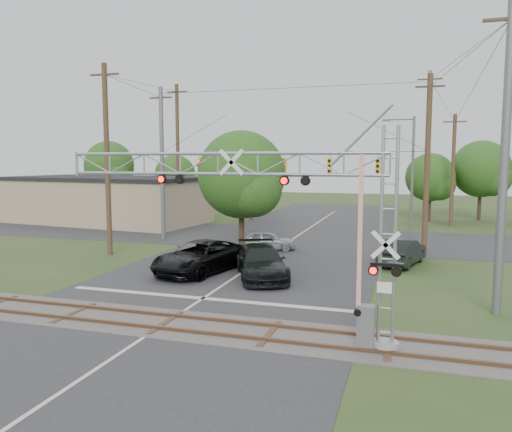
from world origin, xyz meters
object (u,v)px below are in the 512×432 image
(traffic_signal_span, at_px, (297,165))
(sedan_silver, at_px, (267,240))
(commercial_building, at_px, (108,199))
(car_dark, at_px, (261,262))
(pickup_black, at_px, (200,257))
(streetlight, at_px, (410,170))
(crossing_gantry, at_px, (281,208))

(traffic_signal_span, relative_size, sedan_silver, 4.95)
(traffic_signal_span, relative_size, commercial_building, 0.96)
(car_dark, bearing_deg, sedan_silver, 80.43)
(pickup_black, relative_size, streetlight, 0.65)
(pickup_black, bearing_deg, crossing_gantry, -39.53)
(crossing_gantry, distance_m, sedan_silver, 17.57)
(sedan_silver, xyz_separation_m, commercial_building, (-19.19, 10.23, 1.59))
(commercial_building, bearing_deg, traffic_signal_span, -15.24)
(pickup_black, bearing_deg, traffic_signal_span, 84.77)
(car_dark, height_order, commercial_building, commercial_building)
(traffic_signal_span, height_order, car_dark, traffic_signal_span)
(crossing_gantry, bearing_deg, car_dark, 110.59)
(crossing_gantry, relative_size, car_dark, 2.06)
(crossing_gantry, xyz_separation_m, pickup_black, (-6.68, 8.65, -3.60))
(sedan_silver, relative_size, streetlight, 0.41)
(crossing_gantry, distance_m, pickup_black, 11.51)
(traffic_signal_span, height_order, streetlight, traffic_signal_span)
(traffic_signal_span, distance_m, commercial_building, 22.64)
(traffic_signal_span, relative_size, streetlight, 2.05)
(traffic_signal_span, relative_size, pickup_black, 3.17)
(sedan_silver, bearing_deg, commercial_building, 45.91)
(car_dark, distance_m, streetlight, 18.71)
(pickup_black, bearing_deg, sedan_silver, 91.42)
(crossing_gantry, relative_size, traffic_signal_span, 0.61)
(pickup_black, height_order, car_dark, pickup_black)
(streetlight, bearing_deg, crossing_gantry, -99.01)
(sedan_silver, xyz_separation_m, streetlight, (9.12, 8.78, 4.61))
(crossing_gantry, relative_size, sedan_silver, 3.02)
(car_dark, xyz_separation_m, sedan_silver, (-1.96, 7.93, -0.17))
(commercial_building, bearing_deg, crossing_gantry, -41.18)
(commercial_building, relative_size, streetlight, 2.13)
(crossing_gantry, distance_m, streetlight, 25.47)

